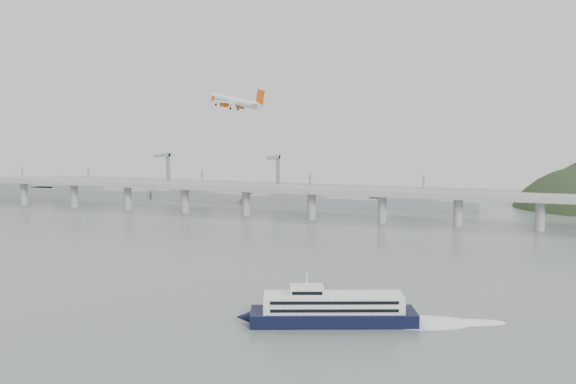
% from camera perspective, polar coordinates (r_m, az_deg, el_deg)
% --- Properties ---
extents(ground, '(900.00, 900.00, 0.00)m').
position_cam_1_polar(ground, '(237.99, -4.20, -10.07)').
color(ground, slate).
rests_on(ground, ground).
extents(bridge, '(800.00, 22.00, 23.90)m').
position_cam_1_polar(bridge, '(423.19, 6.00, -0.37)').
color(bridge, '#979795').
rests_on(bridge, ground).
extents(distant_fleet, '(453.00, 60.90, 40.00)m').
position_cam_1_polar(distant_fleet, '(537.74, -8.77, -0.19)').
color(distant_fleet, gray).
rests_on(distant_fleet, ground).
extents(ferry, '(89.37, 38.16, 17.42)m').
position_cam_1_polar(ferry, '(210.83, 4.24, -10.92)').
color(ferry, black).
rests_on(ferry, ground).
extents(airliner, '(36.03, 33.64, 9.83)m').
position_cam_1_polar(airliner, '(298.45, -4.95, 8.44)').
color(airliner, white).
rests_on(airliner, ground).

